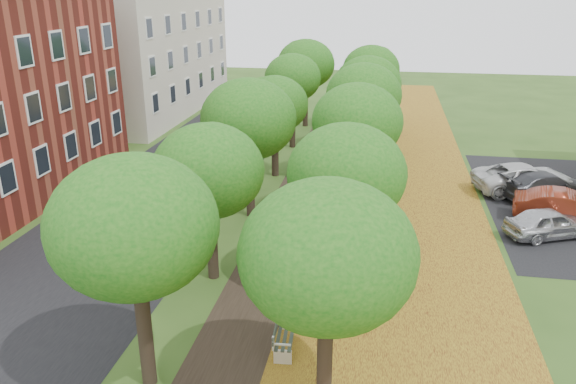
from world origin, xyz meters
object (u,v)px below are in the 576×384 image
at_px(car_red, 567,208).
at_px(car_white, 525,178).
at_px(car_grey, 546,185).
at_px(bench, 284,333).
at_px(car_silver, 549,223).

xyz_separation_m(car_red, car_white, (-0.94, 4.03, -0.01)).
bearing_deg(car_grey, bench, 119.39).
bearing_deg(car_grey, car_red, 158.21).
height_order(bench, car_grey, car_grey).
bearing_deg(car_grey, car_silver, 144.45).
bearing_deg(bench, car_red, -48.20).
xyz_separation_m(bench, car_grey, (10.89, 14.54, 0.22)).
xyz_separation_m(car_red, car_grey, (-0.11, 3.26, -0.07)).
bearing_deg(car_white, bench, 131.76).
relative_size(bench, car_red, 0.42).
relative_size(car_red, car_white, 0.85).
bearing_deg(car_red, car_silver, 156.36).
bearing_deg(car_silver, car_red, -57.32).
height_order(car_red, car_grey, car_red).
height_order(car_grey, car_white, car_white).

